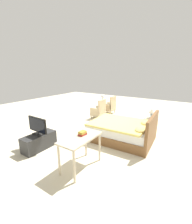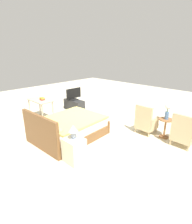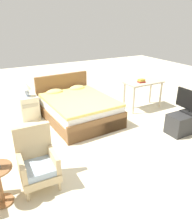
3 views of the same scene
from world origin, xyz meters
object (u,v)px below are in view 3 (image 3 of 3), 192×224
tv_flatscreen (190,102)px  book_stack (141,81)px  table_lamp (27,88)px  tv_stand (187,122)px  bed (77,108)px  vanity_desk (143,86)px  armchair_by_window_right (37,163)px  nightstand (29,107)px

tv_flatscreen → book_stack: size_ratio=3.76×
table_lamp → tv_stand: table_lamp is taller
bed → vanity_desk: 1.93m
vanity_desk → book_stack: (-0.11, -0.03, 0.16)m
bed → armchair_by_window_right: (-1.48, -1.83, 0.08)m
armchair_by_window_right → book_stack: 3.65m
tv_stand → book_stack: size_ratio=4.97×
armchair_by_window_right → tv_stand: bearing=1.4°
table_lamp → book_stack: size_ratio=1.71×
bed → tv_flatscreen: (1.87, -1.75, 0.40)m
bed → tv_flatscreen: size_ratio=2.80×
nightstand → armchair_by_window_right: bearing=-100.1°
bed → tv_stand: bed is taller
armchair_by_window_right → book_stack: armchair_by_window_right is taller
tv_stand → armchair_by_window_right: bearing=-178.6°
armchair_by_window_right → tv_flatscreen: 3.36m
bed → table_lamp: bed is taller
armchair_by_window_right → tv_stand: (3.34, 0.08, -0.15)m
armchair_by_window_right → vanity_desk: size_ratio=0.88×
bed → tv_stand: size_ratio=2.12×
nightstand → table_lamp: 0.51m
table_lamp → nightstand: bearing=-90.0°
nightstand → vanity_desk: (2.92, -0.83, 0.36)m
armchair_by_window_right → tv_stand: armchair_by_window_right is taller
tv_flatscreen → table_lamp: bearing=140.7°
tv_flatscreen → armchair_by_window_right: bearing=-178.6°
table_lamp → armchair_by_window_right: bearing=-100.1°
nightstand → book_stack: book_stack is taller
tv_flatscreen → vanity_desk: bearing=89.4°
tv_stand → book_stack: 1.63m
tv_stand → book_stack: book_stack is taller
bed → table_lamp: bearing=148.9°
tv_stand → book_stack: (-0.09, 1.52, 0.58)m
bed → nightstand: 1.21m
armchair_by_window_right → book_stack: bearing=26.2°
nightstand → vanity_desk: bearing=-15.8°
bed → table_lamp: (-1.04, 0.63, 0.50)m
nightstand → tv_flatscreen: bearing=-39.3°
bed → nightstand: size_ratio=3.49×
nightstand → tv_flatscreen: size_ratio=0.80×
tv_stand → nightstand: bearing=140.7°
nightstand → tv_flatscreen: (2.91, -2.38, 0.41)m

